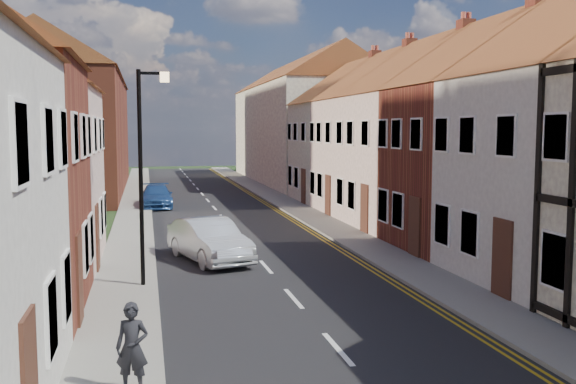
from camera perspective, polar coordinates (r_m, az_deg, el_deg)
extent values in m
cube|color=black|center=(28.81, -4.90, -3.35)|extent=(7.00, 90.00, 0.02)
cube|color=gray|center=(28.56, -13.69, -3.47)|extent=(1.80, 90.00, 0.12)
cube|color=gray|center=(29.69, 3.56, -2.97)|extent=(1.80, 90.00, 0.12)
cube|color=brown|center=(25.37, 18.47, 1.96)|extent=(8.00, 5.00, 6.00)
cube|color=brown|center=(24.01, 21.27, 14.13)|extent=(0.60, 0.60, 1.60)
cube|color=#F7CDC4|center=(30.12, 13.18, 2.63)|extent=(8.00, 5.80, 6.00)
cube|color=brown|center=(28.27, 15.50, 12.95)|extent=(0.60, 0.60, 1.60)
cube|color=#F7CDC4|center=(35.06, 9.36, 3.11)|extent=(8.00, 5.00, 6.00)
cube|color=brown|center=(33.48, 10.74, 11.88)|extent=(0.60, 0.60, 1.60)
cube|color=white|center=(40.12, 6.48, 3.46)|extent=(8.00, 5.80, 6.00)
cube|color=brown|center=(38.10, 7.72, 11.16)|extent=(0.60, 0.60, 1.60)
cube|color=white|center=(54.79, 1.26, 5.11)|extent=(8.00, 24.00, 8.00)
cube|color=brown|center=(48.53, -19.16, 4.74)|extent=(8.00, 24.00, 8.00)
cylinder|color=black|center=(18.26, -12.95, 1.16)|extent=(0.12, 0.12, 6.00)
cube|color=black|center=(18.27, -12.04, 10.29)|extent=(0.70, 0.08, 0.08)
cube|color=#FFD899|center=(18.27, -10.92, 9.99)|extent=(0.25, 0.15, 0.28)
imported|color=silver|center=(22.01, -7.03, -4.27)|extent=(2.74, 4.68, 1.46)
imported|color=navy|center=(37.56, -11.62, -0.38)|extent=(1.83, 4.41, 1.28)
imported|color=black|center=(11.27, -13.69, -13.29)|extent=(0.63, 0.50, 1.51)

